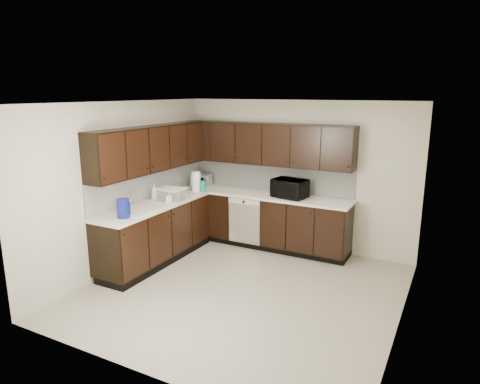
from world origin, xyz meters
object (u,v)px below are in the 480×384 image
(microwave, at_px, (289,188))
(storage_bin, at_px, (171,194))
(sink, at_px, (142,212))
(toaster_oven, at_px, (201,180))
(blue_pitcher, at_px, (123,208))

(microwave, relative_size, storage_bin, 1.22)
(storage_bin, bearing_deg, sink, -93.41)
(sink, distance_m, toaster_oven, 1.75)
(toaster_oven, height_order, blue_pitcher, blue_pitcher)
(toaster_oven, bearing_deg, storage_bin, -98.81)
(microwave, distance_m, blue_pitcher, 2.67)
(sink, height_order, storage_bin, sink)
(microwave, bearing_deg, sink, -125.68)
(sink, relative_size, toaster_oven, 2.35)
(storage_bin, bearing_deg, microwave, 31.21)
(microwave, distance_m, toaster_oven, 1.76)
(microwave, relative_size, toaster_oven, 1.56)
(microwave, distance_m, storage_bin, 1.93)
(sink, relative_size, blue_pitcher, 3.08)
(sink, height_order, blue_pitcher, blue_pitcher)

